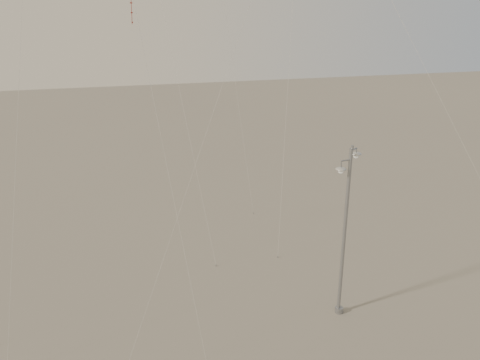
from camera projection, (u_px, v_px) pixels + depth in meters
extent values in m
plane|color=gray|center=(313.00, 330.00, 26.70)|extent=(160.00, 160.00, 0.00)
cylinder|color=gray|center=(339.00, 310.00, 28.17)|extent=(0.44, 0.44, 0.30)
cylinder|color=gray|center=(344.00, 235.00, 26.74)|extent=(0.28, 0.18, 8.99)
cylinder|color=gray|center=(352.00, 147.00, 25.28)|extent=(0.14, 0.14, 0.18)
cylinder|color=gray|center=(354.00, 149.00, 25.52)|extent=(0.43, 0.37, 0.07)
cylinder|color=gray|center=(356.00, 151.00, 25.76)|extent=(0.06, 0.06, 0.30)
ellipsoid|color=beige|center=(356.00, 154.00, 25.81)|extent=(0.52, 0.52, 0.18)
cylinder|color=gray|center=(346.00, 160.00, 25.35)|extent=(0.60, 0.19, 0.07)
cylinder|color=gray|center=(341.00, 165.00, 25.28)|extent=(0.06, 0.06, 0.40)
ellipsoid|color=beige|center=(341.00, 169.00, 25.35)|extent=(0.52, 0.52, 0.18)
cylinder|color=beige|center=(220.00, 91.00, 26.62)|extent=(12.75, 15.03, 22.57)
cylinder|color=gray|center=(278.00, 257.00, 34.08)|extent=(0.06, 0.06, 0.10)
cylinder|color=maroon|center=(131.00, 9.00, 21.64)|extent=(0.03, 0.19, 1.21)
cylinder|color=beige|center=(173.00, 197.00, 21.62)|extent=(1.94, 5.45, 16.17)
cylinder|color=beige|center=(426.00, 70.00, 30.87)|extent=(7.82, 14.45, 23.42)
cylinder|color=gray|center=(253.00, 213.00, 40.91)|extent=(0.06, 0.06, 0.10)
cylinder|color=beige|center=(164.00, 13.00, 34.88)|extent=(3.07, 15.50, 29.39)
cylinder|color=gray|center=(216.00, 265.00, 33.01)|extent=(0.06, 0.06, 0.10)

